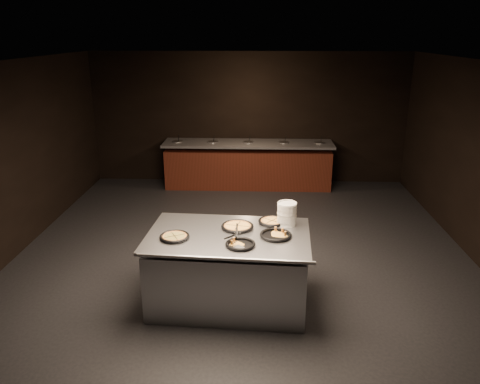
{
  "coord_description": "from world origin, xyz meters",
  "views": [
    {
      "loc": [
        0.22,
        -6.41,
        3.29
      ],
      "look_at": [
        -0.05,
        0.3,
        0.98
      ],
      "focal_mm": 35.0,
      "sensor_mm": 36.0,
      "label": 1
    }
  ],
  "objects": [
    {
      "name": "room",
      "position": [
        0.0,
        0.0,
        1.45
      ],
      "size": [
        7.02,
        8.02,
        2.92
      ],
      "color": "black",
      "rests_on": "ground"
    },
    {
      "name": "salad_bar",
      "position": [
        0.0,
        3.56,
        0.44
      ],
      "size": [
        3.7,
        0.83,
        1.18
      ],
      "color": "maroon",
      "rests_on": "ground"
    },
    {
      "name": "serving_counter",
      "position": [
        -0.13,
        -1.2,
        0.45
      ],
      "size": [
        2.05,
        1.38,
        0.95
      ],
      "rotation": [
        0.0,
        0.0,
        -0.06
      ],
      "color": "silver",
      "rests_on": "ground"
    },
    {
      "name": "plate_stack",
      "position": [
        0.6,
        -0.87,
        1.1
      ],
      "size": [
        0.25,
        0.25,
        0.29
      ],
      "primitive_type": "cylinder",
      "color": "silver",
      "rests_on": "serving_counter"
    },
    {
      "name": "pan_veggie_whole",
      "position": [
        -0.77,
        -1.34,
        0.97
      ],
      "size": [
        0.36,
        0.36,
        0.04
      ],
      "rotation": [
        0.0,
        0.0,
        0.48
      ],
      "color": "black",
      "rests_on": "serving_counter"
    },
    {
      "name": "pan_cheese_whole",
      "position": [
        -0.03,
        -1.0,
        0.97
      ],
      "size": [
        0.41,
        0.41,
        0.04
      ],
      "rotation": [
        0.0,
        0.0,
        -0.2
      ],
      "color": "black",
      "rests_on": "serving_counter"
    },
    {
      "name": "pan_cheese_slices_a",
      "position": [
        0.41,
        -0.81,
        0.97
      ],
      "size": [
        0.36,
        0.36,
        0.04
      ],
      "rotation": [
        0.0,
        0.0,
        0.89
      ],
      "color": "black",
      "rests_on": "serving_counter"
    },
    {
      "name": "pan_cheese_slices_b",
      "position": [
        0.03,
        -1.51,
        0.97
      ],
      "size": [
        0.35,
        0.35,
        0.04
      ],
      "rotation": [
        0.0,
        0.0,
        2.4
      ],
      "color": "black",
      "rests_on": "serving_counter"
    },
    {
      "name": "pan_veggie_slices",
      "position": [
        0.45,
        -1.24,
        0.97
      ],
      "size": [
        0.39,
        0.39,
        0.04
      ],
      "rotation": [
        0.0,
        0.0,
        -0.21
      ],
      "color": "black",
      "rests_on": "serving_counter"
    },
    {
      "name": "server_left",
      "position": [
        -0.02,
        -1.26,
        1.02
      ],
      "size": [
        0.09,
        0.31,
        0.15
      ],
      "rotation": [
        0.0,
        0.0,
        1.52
      ],
      "color": "silver",
      "rests_on": "serving_counter"
    },
    {
      "name": "server_right",
      "position": [
        -0.07,
        -1.53,
        1.02
      ],
      "size": [
        0.26,
        0.25,
        0.16
      ],
      "rotation": [
        0.0,
        0.0,
        -0.73
      ],
      "color": "silver",
      "rests_on": "serving_counter"
    }
  ]
}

